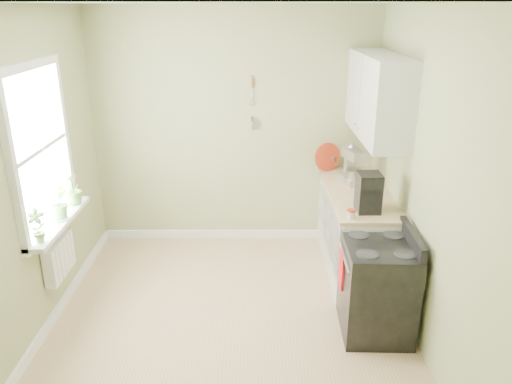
{
  "coord_description": "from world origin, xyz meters",
  "views": [
    {
      "loc": [
        0.23,
        -3.75,
        2.69
      ],
      "look_at": [
        0.24,
        0.55,
        1.07
      ],
      "focal_mm": 35.0,
      "sensor_mm": 36.0,
      "label": 1
    }
  ],
  "objects_px": {
    "stove": "(377,287)",
    "kettle": "(330,161)",
    "stand_mixer": "(352,167)",
    "coffee_maker": "(368,194)"
  },
  "relations": [
    {
      "from": "stove",
      "to": "kettle",
      "type": "height_order",
      "value": "kettle"
    },
    {
      "from": "stand_mixer",
      "to": "stove",
      "type": "bearing_deg",
      "value": -89.2
    },
    {
      "from": "stove",
      "to": "coffee_maker",
      "type": "relative_size",
      "value": 2.61
    },
    {
      "from": "stove",
      "to": "kettle",
      "type": "xyz_separation_m",
      "value": [
        -0.19,
        1.77,
        0.58
      ]
    },
    {
      "from": "kettle",
      "to": "coffee_maker",
      "type": "distance_m",
      "value": 1.26
    },
    {
      "from": "stove",
      "to": "coffee_maker",
      "type": "height_order",
      "value": "coffee_maker"
    },
    {
      "from": "stand_mixer",
      "to": "kettle",
      "type": "distance_m",
      "value": 0.5
    },
    {
      "from": "kettle",
      "to": "coffee_maker",
      "type": "bearing_deg",
      "value": -82.36
    },
    {
      "from": "stove",
      "to": "kettle",
      "type": "distance_m",
      "value": 1.87
    },
    {
      "from": "stand_mixer",
      "to": "coffee_maker",
      "type": "xyz_separation_m",
      "value": [
        -0.0,
        -0.78,
        -0.0
      ]
    }
  ]
}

